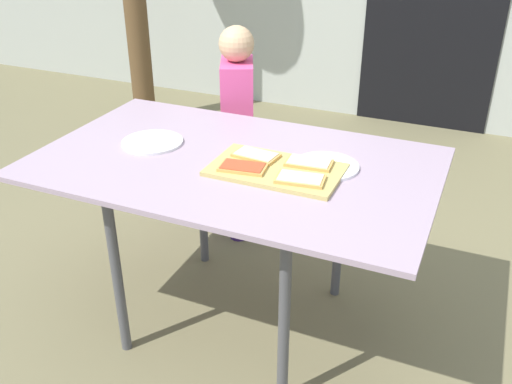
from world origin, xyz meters
The scene contains 10 objects.
ground_plane centered at (0.00, 0.00, 0.00)m, with size 16.00×16.00×0.00m, color #716A49.
dining_table centered at (0.00, 0.00, 0.63)m, with size 1.36×0.82×0.69m.
cutting_board centered at (0.16, -0.02, 0.70)m, with size 0.43×0.25×0.01m, color tan.
pizza_slice_near_right centered at (0.27, -0.08, 0.71)m, with size 0.16×0.11×0.01m.
pizza_slice_near_left centered at (0.07, -0.07, 0.71)m, with size 0.16×0.11×0.01m.
pizza_slice_far_right centered at (0.25, 0.04, 0.71)m, with size 0.16×0.10×0.01m.
pizza_slice_far_left centered at (0.07, 0.03, 0.71)m, with size 0.16×0.10×0.01m.
plate_white_right centered at (0.30, 0.07, 0.70)m, with size 0.22×0.22×0.01m, color white.
plate_white_left centered at (-0.34, 0.02, 0.70)m, with size 0.22×0.22×0.01m, color silver.
child_left centered at (-0.27, 0.61, 0.56)m, with size 0.23×0.28×1.00m.
Camera 1 is at (0.77, -1.58, 1.51)m, focal length 39.92 mm.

